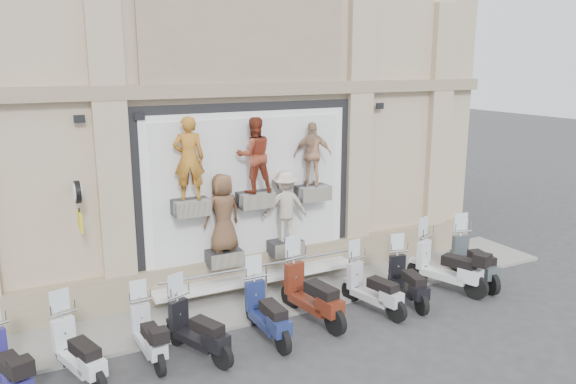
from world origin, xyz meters
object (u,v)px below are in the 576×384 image
Objects in this scene: scooter_f at (312,283)px; scooter_h at (408,272)px; scooter_g at (373,279)px; guard_rail at (266,282)px; clock_sign_bracket at (78,199)px; scooter_a at (5,356)px; scooter_b at (77,341)px; scooter_c at (148,325)px; scooter_i at (447,257)px; scooter_e at (267,302)px; scooter_j at (475,252)px; scooter_d at (197,320)px.

scooter_h is at bearing -12.42° from scooter_f.
guard_rail is at bearing 128.44° from scooter_g.
guard_rail is 2.36× the size of scooter_f.
clock_sign_bracket reaches higher than scooter_a.
scooter_b is (-0.43, -2.01, -2.04)m from clock_sign_bracket.
scooter_b is at bearing -176.12° from scooter_c.
scooter_i reaches higher than scooter_b.
scooter_a is at bearing 173.61° from scooter_f.
scooter_e is at bearing -114.51° from guard_rail.
scooter_g is (6.22, -0.04, 0.00)m from scooter_b.
clock_sign_bracket is 4.29m from scooter_e.
guard_rail is 5.31m from scooter_j.
scooter_a is 0.99× the size of scooter_e.
scooter_i is (1.30, 0.14, 0.11)m from scooter_h.
scooter_b is 2.12m from scooter_d.
scooter_j is at bearing -18.07° from scooter_i.
scooter_g is 0.89× the size of scooter_i.
scooter_b is 0.87× the size of scooter_f.
scooter_j is at bearing -2.58° from scooter_c.
scooter_f is at bearing -15.31° from scooter_b.
scooter_g is 2.31m from scooter_i.
scooter_h is (2.89, -1.56, 0.28)m from guard_rail.
scooter_h reaches higher than guard_rail.
scooter_d is 0.91× the size of scooter_j.
scooter_g is at bearing -19.51° from clock_sign_bracket.
scooter_e is 0.95× the size of scooter_j.
scooter_e is 1.03× the size of scooter_g.
scooter_f is at bearing -14.87° from scooter_d.
scooter_j reaches higher than scooter_d.
scooter_c is 0.93× the size of scooter_d.
scooter_b is 8.52m from scooter_i.
scooter_h is at bearing -16.63° from clock_sign_bracket.
scooter_f reaches higher than scooter_e.
scooter_g is (1.89, -1.58, 0.30)m from guard_rail.
guard_rail is 2.61× the size of scooter_e.
scooter_d is at bearing -52.14° from clock_sign_bracket.
scooter_i is (7.26, -0.02, 0.16)m from scooter_c.
scooter_i is at bearing 2.31° from scooter_e.
guard_rail is 4.96× the size of clock_sign_bracket.
scooter_a is 1.03× the size of scooter_d.
scooter_c is 0.90m from scooter_d.
scooter_j is (8.18, 0.01, 0.13)m from scooter_c.
scooter_h is at bearing -165.24° from scooter_j.
scooter_f reaches higher than scooter_g.
scooter_i reaches higher than scooter_h.
scooter_a is at bearing 168.27° from scooter_g.
scooter_i is (8.52, 0.12, 0.10)m from scooter_b.
scooter_d is 7.33m from scooter_j.
guard_rail is at bearing 162.86° from scooter_h.
scooter_c is 0.92× the size of scooter_g.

